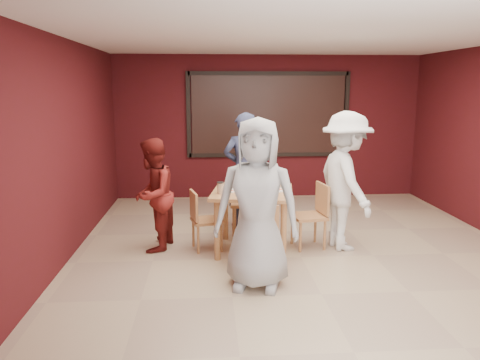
{
  "coord_description": "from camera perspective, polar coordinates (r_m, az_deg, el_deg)",
  "views": [
    {
      "loc": [
        -1.2,
        -5.72,
        2.18
      ],
      "look_at": [
        -0.78,
        0.33,
        0.97
      ],
      "focal_mm": 35.0,
      "sensor_mm": 36.0,
      "label": 1
    }
  ],
  "objects": [
    {
      "name": "floor",
      "position": [
        6.24,
        7.45,
        -9.31
      ],
      "size": [
        7.0,
        7.0,
        0.0
      ],
      "primitive_type": "plane",
      "color": "tan",
      "rests_on": "ground"
    },
    {
      "name": "window_blinds",
      "position": [
        9.26,
        3.49,
        7.95
      ],
      "size": [
        3.0,
        0.02,
        1.5
      ],
      "primitive_type": "cube",
      "color": "black"
    },
    {
      "name": "dining_table",
      "position": [
        6.25,
        1.53,
        -2.25
      ],
      "size": [
        1.21,
        1.21,
        0.98
      ],
      "color": "#BA834C",
      "rests_on": "floor"
    },
    {
      "name": "chair_front",
      "position": [
        5.67,
        2.45,
        -6.45
      ],
      "size": [
        0.48,
        0.48,
        0.81
      ],
      "color": "#BF734A",
      "rests_on": "floor"
    },
    {
      "name": "chair_back",
      "position": [
        7.1,
        0.81,
        -2.2
      ],
      "size": [
        0.5,
        0.5,
        0.94
      ],
      "color": "#BF734A",
      "rests_on": "floor"
    },
    {
      "name": "chair_left",
      "position": [
        6.35,
        -4.66,
        -4.49
      ],
      "size": [
        0.47,
        0.47,
        0.82
      ],
      "color": "#BF734A",
      "rests_on": "floor"
    },
    {
      "name": "chair_right",
      "position": [
        6.51,
        9.0,
        -3.83
      ],
      "size": [
        0.49,
        0.49,
        0.89
      ],
      "color": "#BF734A",
      "rests_on": "floor"
    },
    {
      "name": "diner_front",
      "position": [
        5.05,
        2.09,
        -2.98
      ],
      "size": [
        1.03,
        0.8,
        1.88
      ],
      "primitive_type": "imported",
      "rotation": [
        0.0,
        0.0,
        -0.24
      ],
      "color": "#A4A4A4",
      "rests_on": "floor"
    },
    {
      "name": "diner_back",
      "position": [
        7.32,
        0.56,
        1.2
      ],
      "size": [
        0.66,
        0.43,
        1.8
      ],
      "primitive_type": "imported",
      "rotation": [
        0.0,
        0.0,
        3.14
      ],
      "color": "#2F3554",
      "rests_on": "floor"
    },
    {
      "name": "diner_left",
      "position": [
        6.38,
        -10.58,
        -1.8
      ],
      "size": [
        0.72,
        0.84,
        1.52
      ],
      "primitive_type": "imported",
      "rotation": [
        0.0,
        0.0,
        -1.79
      ],
      "color": "maroon",
      "rests_on": "floor"
    },
    {
      "name": "diner_right",
      "position": [
        6.45,
        12.73,
        -0.15
      ],
      "size": [
        0.88,
        1.3,
        1.87
      ],
      "primitive_type": "imported",
      "rotation": [
        0.0,
        0.0,
        1.73
      ],
      "color": "white",
      "rests_on": "floor"
    }
  ]
}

